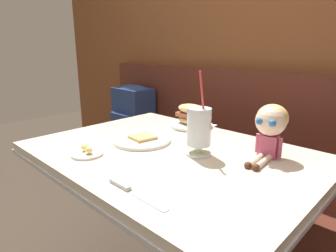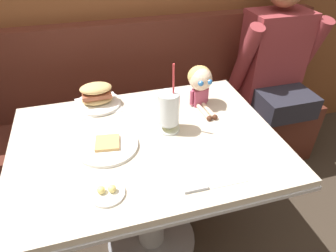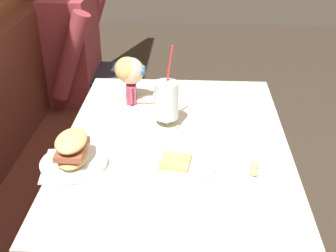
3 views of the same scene
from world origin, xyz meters
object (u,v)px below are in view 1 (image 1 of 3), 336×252
object	(u,v)px
butter_knife	(127,189)
backpack	(133,110)
milkshake_glass	(199,130)
butter_saucer	(87,153)
seated_doll	(271,124)
sandwich_plate	(191,118)
toast_plate	(142,140)

from	to	relation	value
butter_knife	backpack	distance (m)	1.45
milkshake_glass	butter_saucer	size ratio (longest dim) A/B	2.63
seated_doll	backpack	world-z (taller)	seated_doll
milkshake_glass	butter_saucer	world-z (taller)	milkshake_glass
milkshake_glass	sandwich_plate	size ratio (longest dim) A/B	1.41
milkshake_glass	backpack	world-z (taller)	milkshake_glass
milkshake_glass	backpack	size ratio (longest dim) A/B	0.78
toast_plate	seated_doll	world-z (taller)	seated_doll
seated_doll	butter_knife	bearing A→B (deg)	-108.32
sandwich_plate	backpack	world-z (taller)	sandwich_plate
seated_doll	backpack	xyz separation A→B (m)	(-1.29, 0.41, -0.21)
toast_plate	backpack	size ratio (longest dim) A/B	0.62
butter_saucer	butter_knife	xyz separation A→B (m)	(0.33, -0.06, -0.00)
butter_saucer	butter_knife	world-z (taller)	butter_saucer
butter_knife	sandwich_plate	bearing A→B (deg)	115.17
toast_plate	sandwich_plate	xyz separation A→B (m)	(-0.01, 0.34, 0.04)
butter_knife	seated_doll	bearing A→B (deg)	71.68
backpack	butter_saucer	bearing A→B (deg)	-47.32
sandwich_plate	toast_plate	bearing A→B (deg)	-89.13
sandwich_plate	milkshake_glass	bearing A→B (deg)	-46.20
milkshake_glass	backpack	xyz separation A→B (m)	(-1.09, 0.56, -0.18)
toast_plate	butter_knife	bearing A→B (deg)	-46.24
toast_plate	milkshake_glass	xyz separation A→B (m)	(0.27, 0.05, 0.09)
milkshake_glass	seated_doll	world-z (taller)	milkshake_glass
butter_saucer	backpack	xyz separation A→B (m)	(-0.79, 0.86, -0.09)
milkshake_glass	butter_knife	world-z (taller)	milkshake_glass
toast_plate	sandwich_plate	size ratio (longest dim) A/B	1.12
seated_doll	backpack	distance (m)	1.37
milkshake_glass	sandwich_plate	xyz separation A→B (m)	(-0.28, 0.29, -0.05)
butter_saucer	seated_doll	xyz separation A→B (m)	(0.50, 0.45, 0.12)
butter_saucer	seated_doll	size ratio (longest dim) A/B	0.54
butter_knife	backpack	world-z (taller)	backpack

